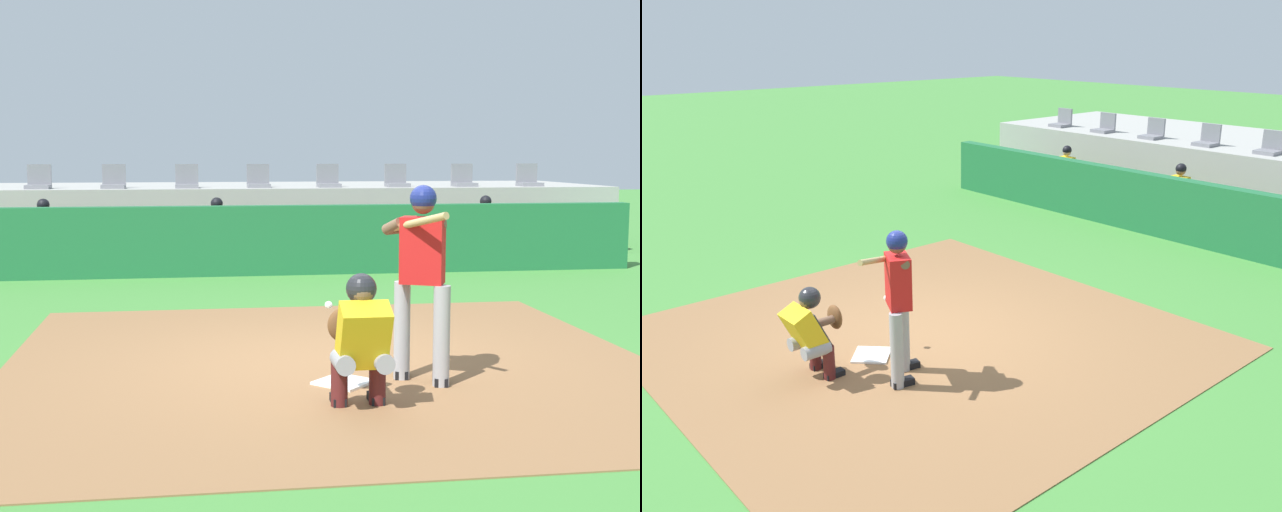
# 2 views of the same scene
# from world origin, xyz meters

# --- Properties ---
(ground_plane) EXTENTS (80.00, 80.00, 0.00)m
(ground_plane) POSITION_xyz_m (0.00, 0.00, 0.00)
(ground_plane) COLOR #428438
(dirt_infield) EXTENTS (6.40, 6.40, 0.01)m
(dirt_infield) POSITION_xyz_m (0.00, 0.00, 0.01)
(dirt_infield) COLOR olive
(dirt_infield) RESTS_ON ground
(home_plate) EXTENTS (0.62, 0.62, 0.02)m
(home_plate) POSITION_xyz_m (0.00, -0.80, 0.02)
(home_plate) COLOR white
(home_plate) RESTS_ON dirt_infield
(batter_at_plate) EXTENTS (0.57, 0.89, 1.80)m
(batter_at_plate) POSITION_xyz_m (0.69, -0.85, 1.04)
(batter_at_plate) COLOR #99999E
(batter_at_plate) RESTS_ON ground
(catcher_crouched) EXTENTS (0.48, 1.46, 1.13)m
(catcher_crouched) POSITION_xyz_m (-0.01, -1.58, 0.61)
(catcher_crouched) COLOR gray
(catcher_crouched) RESTS_ON ground
(dugout_wall) EXTENTS (13.00, 0.30, 1.20)m
(dugout_wall) POSITION_xyz_m (0.00, 6.50, 0.60)
(dugout_wall) COLOR #1E6638
(dugout_wall) RESTS_ON ground
(dugout_bench) EXTENTS (11.80, 0.44, 0.45)m
(dugout_bench) POSITION_xyz_m (0.00, 7.50, 0.23)
(dugout_bench) COLOR olive
(dugout_bench) RESTS_ON ground
(dugout_player_0) EXTENTS (0.49, 0.70, 1.30)m
(dugout_player_0) POSITION_xyz_m (-3.95, 7.34, 0.67)
(dugout_player_0) COLOR #939399
(dugout_player_0) RESTS_ON ground
(dugout_player_1) EXTENTS (0.49, 0.70, 1.30)m
(dugout_player_1) POSITION_xyz_m (-0.90, 7.34, 0.67)
(dugout_player_1) COLOR #939399
(dugout_player_1) RESTS_ON ground
(stadium_seat_0) EXTENTS (0.46, 0.46, 0.48)m
(stadium_seat_0) POSITION_xyz_m (-5.78, 9.38, 1.53)
(stadium_seat_0) COLOR slate
(stadium_seat_0) RESTS_ON stands_platform
(stadium_seat_1) EXTENTS (0.46, 0.46, 0.48)m
(stadium_seat_1) POSITION_xyz_m (-4.33, 9.38, 1.53)
(stadium_seat_1) COLOR slate
(stadium_seat_1) RESTS_ON stands_platform
(stadium_seat_2) EXTENTS (0.46, 0.46, 0.48)m
(stadium_seat_2) POSITION_xyz_m (-2.89, 9.38, 1.53)
(stadium_seat_2) COLOR slate
(stadium_seat_2) RESTS_ON stands_platform
(stadium_seat_3) EXTENTS (0.46, 0.46, 0.48)m
(stadium_seat_3) POSITION_xyz_m (-1.44, 9.38, 1.53)
(stadium_seat_3) COLOR slate
(stadium_seat_3) RESTS_ON stands_platform
(stadium_seat_4) EXTENTS (0.46, 0.46, 0.48)m
(stadium_seat_4) POSITION_xyz_m (0.00, 9.38, 1.53)
(stadium_seat_4) COLOR slate
(stadium_seat_4) RESTS_ON stands_platform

